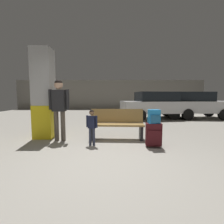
# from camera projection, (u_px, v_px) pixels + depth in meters

# --- Properties ---
(ground_plane) EXTENTS (18.00, 18.00, 0.10)m
(ground_plane) POSITION_uv_depth(u_px,v_px,m) (107.00, 126.00, 7.19)
(ground_plane) COLOR gray
(garage_back_wall) EXTENTS (18.00, 0.12, 2.80)m
(garage_back_wall) POSITION_uv_depth(u_px,v_px,m) (110.00, 95.00, 15.87)
(garage_back_wall) COLOR gray
(garage_back_wall) RESTS_ON ground_plane
(structural_pillar) EXTENTS (0.57, 0.57, 2.69)m
(structural_pillar) POSITION_uv_depth(u_px,v_px,m) (43.00, 94.00, 4.97)
(structural_pillar) COLOR yellow
(structural_pillar) RESTS_ON ground_plane
(bench) EXTENTS (1.63, 0.61, 0.89)m
(bench) POSITION_uv_depth(u_px,v_px,m) (116.00, 124.00, 4.90)
(bench) COLOR #9E7A42
(bench) RESTS_ON ground_plane
(suitcase) EXTENTS (0.39, 0.25, 0.60)m
(suitcase) POSITION_uv_depth(u_px,v_px,m) (153.00, 135.00, 4.09)
(suitcase) COLOR #471419
(suitcase) RESTS_ON ground_plane
(backpack_bright) EXTENTS (0.29, 0.21, 0.34)m
(backpack_bright) POSITION_uv_depth(u_px,v_px,m) (154.00, 117.00, 4.05)
(backpack_bright) COLOR #268CD8
(backpack_bright) RESTS_ON suitcase
(child) EXTENTS (0.30, 0.23, 0.93)m
(child) POSITION_uv_depth(u_px,v_px,m) (91.00, 124.00, 4.22)
(child) COLOR #33384C
(child) RESTS_ON ground_plane
(adult) EXTENTS (0.59, 0.24, 1.73)m
(adult) POSITION_uv_depth(u_px,v_px,m) (59.00, 103.00, 4.63)
(adult) COLOR brown
(adult) RESTS_ON ground_plane
(parked_car_near) EXTENTS (4.29, 2.23, 1.51)m
(parked_car_near) POSITION_uv_depth(u_px,v_px,m) (157.00, 104.00, 9.26)
(parked_car_near) COLOR silver
(parked_car_near) RESTS_ON ground_plane
(parked_car_side) EXTENTS (4.21, 2.02, 1.51)m
(parked_car_side) POSITION_uv_depth(u_px,v_px,m) (192.00, 104.00, 9.51)
(parked_car_side) COLOR silver
(parked_car_side) RESTS_ON ground_plane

